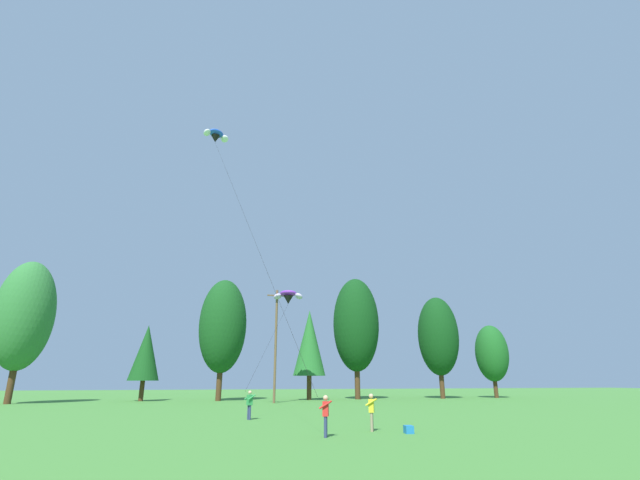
# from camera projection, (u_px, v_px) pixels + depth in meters

# --- Properties ---
(treeline_tree_b) EXTENTS (5.78, 5.78, 14.74)m
(treeline_tree_b) POSITION_uv_depth(u_px,v_px,m) (24.00, 315.00, 47.51)
(treeline_tree_b) COLOR #472D19
(treeline_tree_b) RESTS_ON ground_plane
(treeline_tree_c) EXTENTS (3.50, 3.50, 8.63)m
(treeline_tree_c) POSITION_uv_depth(u_px,v_px,m) (146.00, 353.00, 52.80)
(treeline_tree_c) COLOR #472D19
(treeline_tree_c) RESTS_ON ground_plane
(treeline_tree_d) EXTENTS (5.65, 5.65, 14.24)m
(treeline_tree_d) POSITION_uv_depth(u_px,v_px,m) (223.00, 326.00, 54.31)
(treeline_tree_d) COLOR #472D19
(treeline_tree_d) RESTS_ON ground_plane
(treeline_tree_e) EXTENTS (3.99, 3.99, 10.86)m
(treeline_tree_e) POSITION_uv_depth(u_px,v_px,m) (309.00, 343.00, 56.28)
(treeline_tree_e) COLOR #472D19
(treeline_tree_e) RESTS_ON ground_plane
(treeline_tree_f) EXTENTS (5.95, 5.95, 15.36)m
(treeline_tree_f) POSITION_uv_depth(u_px,v_px,m) (356.00, 324.00, 58.71)
(treeline_tree_f) COLOR #472D19
(treeline_tree_f) RESTS_ON ground_plane
(treeline_tree_g) EXTENTS (5.37, 5.37, 13.24)m
(treeline_tree_g) POSITION_uv_depth(u_px,v_px,m) (438.00, 336.00, 60.54)
(treeline_tree_g) COLOR #472D19
(treeline_tree_g) RESTS_ON ground_plane
(treeline_tree_h) EXTENTS (4.42, 4.42, 9.69)m
(treeline_tree_h) POSITION_uv_depth(u_px,v_px,m) (492.00, 353.00, 62.19)
(treeline_tree_h) COLOR #472D19
(treeline_tree_h) RESTS_ON ground_plane
(utility_pole) EXTENTS (2.20, 0.26, 11.96)m
(utility_pole) POSITION_uv_depth(u_px,v_px,m) (276.00, 342.00, 48.62)
(utility_pole) COLOR brown
(utility_pole) RESTS_ON ground_plane
(kite_flyer_near) EXTENTS (0.70, 0.72, 1.69)m
(kite_flyer_near) POSITION_uv_depth(u_px,v_px,m) (250.00, 402.00, 27.51)
(kite_flyer_near) COLOR navy
(kite_flyer_near) RESTS_ON ground_plane
(kite_flyer_mid) EXTENTS (0.69, 0.71, 1.69)m
(kite_flyer_mid) POSITION_uv_depth(u_px,v_px,m) (326.00, 412.00, 19.13)
(kite_flyer_mid) COLOR navy
(kite_flyer_mid) RESTS_ON ground_plane
(kite_flyer_far) EXTENTS (0.72, 0.74, 1.69)m
(kite_flyer_far) POSITION_uv_depth(u_px,v_px,m) (371.00, 409.00, 21.32)
(kite_flyer_far) COLOR gray
(kite_flyer_far) RESTS_ON ground_plane
(parafoil_kite_high_purple) EXTENTS (7.67, 20.43, 10.37)m
(parafoil_kite_high_purple) POSITION_uv_depth(u_px,v_px,m) (288.00, 297.00, 49.77)
(parafoil_kite_high_purple) COLOR purple
(parafoil_kite_mid_blue_white) EXTENTS (6.56, 18.03, 22.51)m
(parafoil_kite_mid_blue_white) POSITION_uv_depth(u_px,v_px,m) (216.00, 136.00, 40.54)
(parafoil_kite_mid_blue_white) COLOR blue
(picnic_cooler) EXTENTS (0.43, 0.57, 0.34)m
(picnic_cooler) POSITION_uv_depth(u_px,v_px,m) (409.00, 429.00, 20.30)
(picnic_cooler) COLOR #1E70B7
(picnic_cooler) RESTS_ON ground_plane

